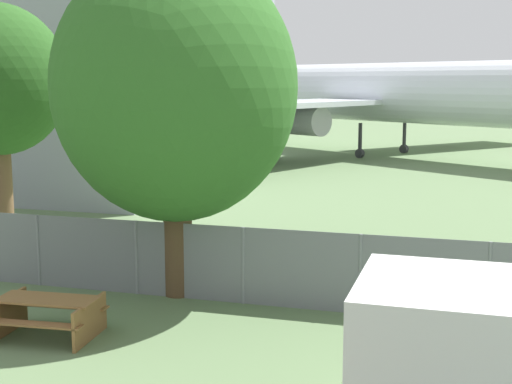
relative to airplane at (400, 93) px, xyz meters
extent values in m
cube|color=#8E939E|center=(-19.37, -12.92, 2.93)|extent=(23.94, 20.03, 13.91)
cylinder|color=slate|center=(-5.62, -31.71, -3.17)|extent=(0.07, 0.07, 1.71)
cylinder|color=slate|center=(-3.07, -31.71, -3.17)|extent=(0.07, 0.07, 1.71)
cylinder|color=slate|center=(-0.53, -31.71, -3.17)|extent=(0.07, 0.07, 1.71)
cylinder|color=slate|center=(2.02, -31.71, -3.17)|extent=(0.07, 0.07, 1.71)
cylinder|color=slate|center=(4.56, -31.71, -3.17)|extent=(0.07, 0.07, 1.71)
cube|color=slate|center=(-0.53, -31.71, -3.17)|extent=(56.00, 0.01, 1.71)
cylinder|color=silver|center=(0.38, -0.25, 0.05)|extent=(30.33, 21.34, 3.76)
cone|color=silver|center=(-15.74, 10.11, 0.05)|extent=(5.78, 5.39, 3.38)
cube|color=silver|center=(4.07, 8.61, -0.51)|extent=(13.44, 14.54, 0.30)
cylinder|color=#939399|center=(2.56, 6.88, -1.51)|extent=(3.76, 3.25, 1.69)
cube|color=silver|center=(-6.14, -7.28, -0.51)|extent=(10.61, 15.72, 0.30)
cylinder|color=#939399|center=(-5.20, -5.19, -1.51)|extent=(3.76, 3.25, 1.69)
cube|color=silver|center=(-12.97, 8.33, 4.75)|extent=(2.98, 2.03, 5.64)
cube|color=silver|center=(-12.81, 8.23, 0.43)|extent=(7.00, 8.59, 0.20)
cylinder|color=#2D2D33|center=(0.19, 2.56, -2.93)|extent=(0.24, 0.24, 2.19)
cylinder|color=#2D2D33|center=(0.19, 2.56, -3.74)|extent=(0.63, 0.56, 0.56)
cylinder|color=#2D2D33|center=(-2.25, -1.24, -2.93)|extent=(0.24, 0.24, 2.19)
cylinder|color=#2D2D33|center=(-2.25, -1.24, -3.74)|extent=(0.63, 0.56, 0.56)
cube|color=brown|center=(-3.50, -34.70, -3.28)|extent=(1.96, 0.91, 0.04)
cube|color=brown|center=(-3.54, -34.14, -3.58)|extent=(1.92, 0.43, 0.04)
cube|color=brown|center=(-3.45, -35.26, -3.58)|extent=(1.92, 0.43, 0.04)
cube|color=brown|center=(-2.64, -34.63, -3.65)|extent=(0.17, 1.40, 0.74)
cube|color=brown|center=(-4.35, -34.77, -3.65)|extent=(0.17, 1.40, 0.74)
cylinder|color=brown|center=(-8.92, -28.31, -2.43)|extent=(0.47, 0.47, 3.19)
cylinder|color=#4C3823|center=(-2.14, -31.48, -2.82)|extent=(0.64, 0.64, 2.41)
ellipsoid|color=#2D6023|center=(-2.14, -31.48, 0.67)|extent=(5.37, 5.37, 5.91)
camera|label=1|loc=(3.94, -46.09, 0.82)|focal=50.00mm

